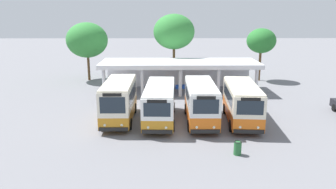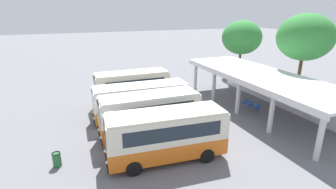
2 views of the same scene
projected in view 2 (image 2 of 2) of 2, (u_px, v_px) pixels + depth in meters
name	position (u px, v px, depth m)	size (l,w,h in m)	color
ground_plane	(114.00, 124.00, 20.84)	(180.00, 180.00, 0.00)	slate
city_bus_nearest_orange	(132.00, 87.00, 24.35)	(2.35, 6.93, 3.31)	black
city_bus_second_in_row	(141.00, 100.00, 21.47)	(2.63, 7.98, 2.98)	black
city_bus_middle_cream	(150.00, 113.00, 18.39)	(2.38, 7.19, 3.21)	black
city_bus_fourth_amber	(166.00, 134.00, 15.48)	(2.79, 7.39, 3.12)	black
terminal_canopy	(266.00, 82.00, 23.22)	(17.44, 5.70, 3.40)	silver
waiting_chair_end_by_column	(245.00, 102.00, 24.30)	(0.44, 0.44, 0.86)	slate
waiting_chair_second_from_end	(250.00, 105.00, 23.65)	(0.44, 0.44, 0.86)	slate
waiting_chair_middle_seat	(257.00, 107.00, 23.04)	(0.44, 0.44, 0.86)	slate
roadside_tree_behind_canopy	(305.00, 37.00, 24.03)	(5.10, 5.10, 8.53)	brown
roadside_tree_west_of_canopy	(242.00, 38.00, 34.67)	(5.27, 5.27, 7.47)	brown
litter_bin_apron	(57.00, 159.00, 15.14)	(0.49, 0.49, 0.90)	#266633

